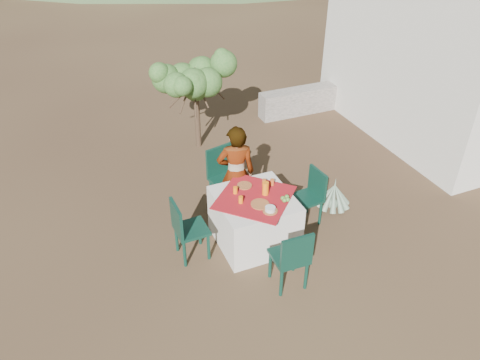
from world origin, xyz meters
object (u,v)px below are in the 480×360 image
at_px(table, 254,219).
at_px(guesthouse, 456,54).
at_px(person, 236,173).
at_px(juice_pitcher, 265,188).
at_px(chair_near, 292,257).
at_px(agave, 334,196).
at_px(chair_far, 224,175).
at_px(shrub_tree, 197,83).
at_px(chair_left, 186,228).
at_px(chair_right, 311,194).

relative_size(table, guesthouse, 0.31).
xyz_separation_m(person, juice_pitcher, (0.17, -0.63, 0.09)).
bearing_deg(juice_pitcher, chair_near, -95.95).
bearing_deg(juice_pitcher, agave, 11.06).
distance_m(guesthouse, juice_pitcher, 5.23).
bearing_deg(chair_far, shrub_tree, 69.11).
xyz_separation_m(chair_left, chair_right, (1.93, 0.06, -0.03)).
bearing_deg(agave, table, -169.88).
distance_m(chair_far, guesthouse, 5.25).
height_order(shrub_tree, juice_pitcher, shrub_tree).
distance_m(chair_left, person, 1.16).
bearing_deg(agave, person, 166.18).
bearing_deg(chair_right, shrub_tree, -171.00).
distance_m(table, shrub_tree, 3.09).
distance_m(chair_far, shrub_tree, 2.10).
height_order(chair_right, guesthouse, guesthouse).
distance_m(table, chair_far, 1.01).
bearing_deg(agave, shrub_tree, 115.74).
xyz_separation_m(table, chair_left, (-0.98, 0.05, 0.12)).
bearing_deg(chair_far, chair_left, -147.15).
bearing_deg(shrub_tree, chair_far, -97.55).
height_order(guesthouse, juice_pitcher, guesthouse).
bearing_deg(guesthouse, chair_left, -163.35).
distance_m(shrub_tree, juice_pitcher, 2.97).
bearing_deg(table, juice_pitcher, 2.30).
distance_m(chair_far, juice_pitcher, 1.06).
distance_m(shrub_tree, guesthouse, 4.96).
bearing_deg(table, guesthouse, 20.11).
height_order(chair_right, person, person).
height_order(chair_right, agave, chair_right).
relative_size(chair_left, guesthouse, 0.22).
xyz_separation_m(table, chair_far, (-0.07, 0.99, 0.16)).
xyz_separation_m(table, agave, (1.49, 0.27, -0.18)).
bearing_deg(chair_right, juice_pitcher, -89.07).
bearing_deg(person, chair_near, 106.84).
xyz_separation_m(chair_near, juice_pitcher, (0.10, 1.00, 0.35)).
xyz_separation_m(chair_right, guesthouse, (4.07, 1.74, 1.02)).
xyz_separation_m(person, agave, (1.50, -0.37, -0.57)).
xyz_separation_m(table, person, (-0.01, 0.63, 0.38)).
bearing_deg(person, juice_pitcher, 119.95).
relative_size(agave, guesthouse, 0.14).
bearing_deg(chair_left, guesthouse, -75.19).
height_order(chair_near, chair_left, chair_near).
bearing_deg(agave, guesthouse, 24.00).
distance_m(table, agave, 1.52).
bearing_deg(shrub_tree, table, -93.70).
bearing_deg(agave, chair_far, 155.01).
xyz_separation_m(chair_far, shrub_tree, (0.26, 1.96, 0.71)).
xyz_separation_m(chair_right, juice_pitcher, (-0.79, -0.10, 0.38)).
height_order(chair_far, chair_right, chair_far).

